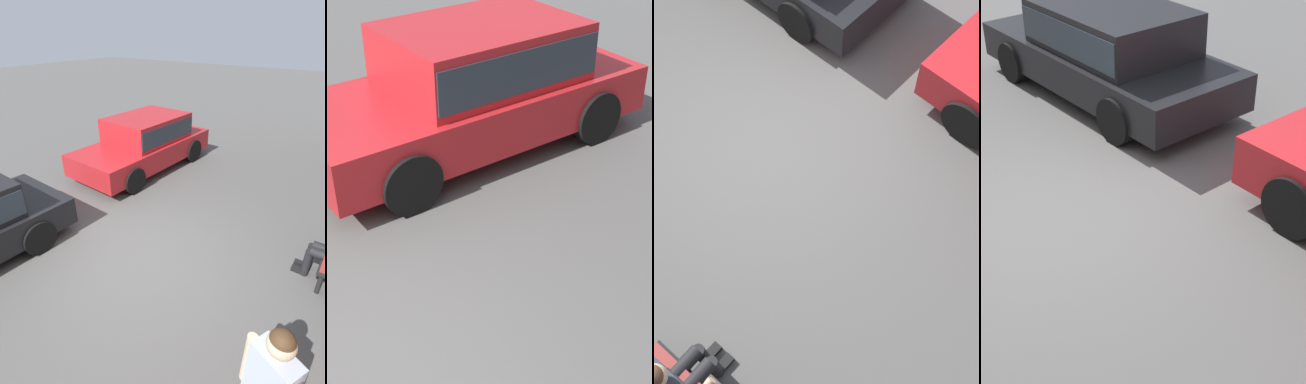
# 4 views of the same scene
# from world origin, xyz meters

# --- Properties ---
(ground_plane) EXTENTS (60.00, 60.00, 0.00)m
(ground_plane) POSITION_xyz_m (0.00, 0.00, 0.00)
(ground_plane) COLOR #565451
(parked_car_mid) EXTENTS (4.32, 1.98, 1.36)m
(parked_car_mid) POSITION_xyz_m (2.03, -2.51, 0.74)
(parked_car_mid) COLOR black
(parked_car_mid) RESTS_ON ground_plane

